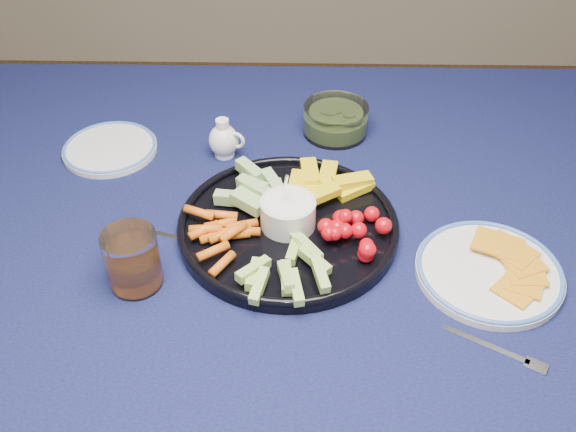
{
  "coord_description": "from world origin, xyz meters",
  "views": [
    {
      "loc": [
        -0.01,
        -0.89,
        1.48
      ],
      "look_at": [
        -0.03,
        -0.07,
        0.78
      ],
      "focal_mm": 40.0,
      "sensor_mm": 36.0,
      "label": 1
    }
  ],
  "objects_px": {
    "side_plate_extra": "(110,148)",
    "cheese_plate": "(489,270)",
    "juice_tumbler": "(133,262)",
    "dining_table": "(305,242)",
    "crudite_platter": "(287,221)",
    "creamer_pitcher": "(224,140)",
    "pickle_bowl": "(335,121)"
  },
  "relations": [
    {
      "from": "pickle_bowl",
      "to": "juice_tumbler",
      "type": "relative_size",
      "value": 1.35
    },
    {
      "from": "pickle_bowl",
      "to": "side_plate_extra",
      "type": "bearing_deg",
      "value": -170.17
    },
    {
      "from": "dining_table",
      "to": "crudite_platter",
      "type": "relative_size",
      "value": 4.42
    },
    {
      "from": "dining_table",
      "to": "cheese_plate",
      "type": "bearing_deg",
      "value": -29.52
    },
    {
      "from": "side_plate_extra",
      "to": "dining_table",
      "type": "bearing_deg",
      "value": -22.88
    },
    {
      "from": "cheese_plate",
      "to": "juice_tumbler",
      "type": "height_order",
      "value": "juice_tumbler"
    },
    {
      "from": "dining_table",
      "to": "pickle_bowl",
      "type": "bearing_deg",
      "value": 75.86
    },
    {
      "from": "creamer_pitcher",
      "to": "juice_tumbler",
      "type": "distance_m",
      "value": 0.36
    },
    {
      "from": "dining_table",
      "to": "side_plate_extra",
      "type": "distance_m",
      "value": 0.43
    },
    {
      "from": "cheese_plate",
      "to": "side_plate_extra",
      "type": "height_order",
      "value": "cheese_plate"
    },
    {
      "from": "creamer_pitcher",
      "to": "side_plate_extra",
      "type": "bearing_deg",
      "value": 178.23
    },
    {
      "from": "crudite_platter",
      "to": "cheese_plate",
      "type": "xyz_separation_m",
      "value": [
        0.32,
        -0.1,
        -0.01
      ]
    },
    {
      "from": "juice_tumbler",
      "to": "dining_table",
      "type": "bearing_deg",
      "value": 35.79
    },
    {
      "from": "pickle_bowl",
      "to": "creamer_pitcher",
      "type": "bearing_deg",
      "value": -158.89
    },
    {
      "from": "crudite_platter",
      "to": "juice_tumbler",
      "type": "xyz_separation_m",
      "value": [
        -0.23,
        -0.13,
        0.02
      ]
    },
    {
      "from": "dining_table",
      "to": "cheese_plate",
      "type": "xyz_separation_m",
      "value": [
        0.29,
        -0.17,
        0.1
      ]
    },
    {
      "from": "dining_table",
      "to": "crudite_platter",
      "type": "bearing_deg",
      "value": -116.05
    },
    {
      "from": "cheese_plate",
      "to": "juice_tumbler",
      "type": "relative_size",
      "value": 2.35
    },
    {
      "from": "pickle_bowl",
      "to": "side_plate_extra",
      "type": "height_order",
      "value": "pickle_bowl"
    },
    {
      "from": "creamer_pitcher",
      "to": "crudite_platter",
      "type": "bearing_deg",
      "value": -60.32
    },
    {
      "from": "creamer_pitcher",
      "to": "cheese_plate",
      "type": "relative_size",
      "value": 0.35
    },
    {
      "from": "creamer_pitcher",
      "to": "cheese_plate",
      "type": "distance_m",
      "value": 0.56
    },
    {
      "from": "side_plate_extra",
      "to": "juice_tumbler",
      "type": "bearing_deg",
      "value": -70.66
    },
    {
      "from": "creamer_pitcher",
      "to": "dining_table",
      "type": "bearing_deg",
      "value": -44.6
    },
    {
      "from": "cheese_plate",
      "to": "creamer_pitcher",
      "type": "bearing_deg",
      "value": 144.43
    },
    {
      "from": "dining_table",
      "to": "pickle_bowl",
      "type": "height_order",
      "value": "pickle_bowl"
    },
    {
      "from": "dining_table",
      "to": "cheese_plate",
      "type": "distance_m",
      "value": 0.35
    },
    {
      "from": "crudite_platter",
      "to": "juice_tumbler",
      "type": "bearing_deg",
      "value": -151.76
    },
    {
      "from": "dining_table",
      "to": "juice_tumbler",
      "type": "xyz_separation_m",
      "value": [
        -0.27,
        -0.19,
        0.13
      ]
    },
    {
      "from": "pickle_bowl",
      "to": "cheese_plate",
      "type": "relative_size",
      "value": 0.57
    },
    {
      "from": "side_plate_extra",
      "to": "cheese_plate",
      "type": "bearing_deg",
      "value": -25.81
    },
    {
      "from": "dining_table",
      "to": "cheese_plate",
      "type": "relative_size",
      "value": 7.17
    }
  ]
}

